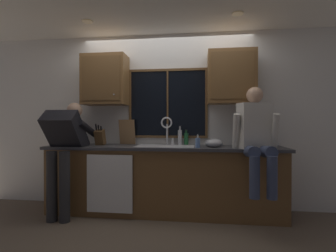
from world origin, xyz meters
The scene contains 24 objects.
back_wall centered at (0.00, 0.06, 1.27)m, with size 5.54×0.12×2.55m, color silver.
ceiling_downlight_left centered at (-0.94, -0.60, 2.54)m, with size 0.14×0.14×0.01m, color #FFEAB2.
ceiling_downlight_right centered at (0.94, -0.60, 2.54)m, with size 0.14×0.14×0.01m, color #FFEAB2.
window_glass centered at (0.02, -0.01, 1.52)m, with size 1.10×0.02×0.95m, color black.
window_frame_top centered at (0.02, -0.02, 2.02)m, with size 1.17×0.02×0.04m, color brown.
window_frame_bottom centered at (0.02, -0.02, 1.03)m, with size 1.17×0.02×0.04m, color brown.
window_frame_left centered at (-0.54, -0.02, 1.52)m, with size 0.04×0.02×0.95m, color brown.
window_frame_right centered at (0.59, -0.02, 1.52)m, with size 0.04×0.02×0.95m, color brown.
window_mullion_center centered at (0.02, -0.02, 1.52)m, with size 0.02×0.02×0.95m, color brown.
lower_cabinet_run centered at (0.00, -0.29, 0.44)m, with size 3.14×0.58×0.88m, color brown.
countertop centered at (0.00, -0.31, 0.90)m, with size 3.20×0.62×0.04m, color #38383D.
dishwasher_front centered at (-0.65, -0.61, 0.46)m, with size 0.60×0.02×0.74m, color white.
upper_cabinet_left centered at (-0.87, -0.17, 1.86)m, with size 0.64×0.36×0.72m.
upper_cabinet_right centered at (0.92, -0.17, 1.86)m, with size 0.64×0.36×0.72m.
sink centered at (0.02, -0.30, 0.82)m, with size 0.80×0.46×0.21m.
faucet centered at (0.03, -0.12, 1.17)m, with size 0.18×0.09×0.40m.
person_standing centered at (-1.26, -0.60, 0.95)m, with size 0.53×0.71×1.52m.
person_sitting_on_counter centered at (1.17, -0.57, 1.10)m, with size 0.54×0.65×1.26m.
knife_block centered at (-0.92, -0.26, 1.03)m, with size 0.12×0.18×0.32m.
cutting_board centered at (-0.57, -0.09, 1.10)m, with size 0.23×0.02×0.37m, color #997047.
mixing_bowl centered at (0.68, -0.37, 0.97)m, with size 0.23×0.23×0.11m, color #B7B7BC.
soap_dispenser centered at (0.47, -0.48, 0.99)m, with size 0.06×0.07×0.17m.
bottle_green_glass centered at (0.21, -0.09, 1.04)m, with size 0.06×0.06×0.28m.
bottle_tall_clear centered at (0.30, -0.07, 1.01)m, with size 0.06×0.06×0.22m.
Camera 1 is at (0.49, -3.70, 1.23)m, focal length 26.95 mm.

